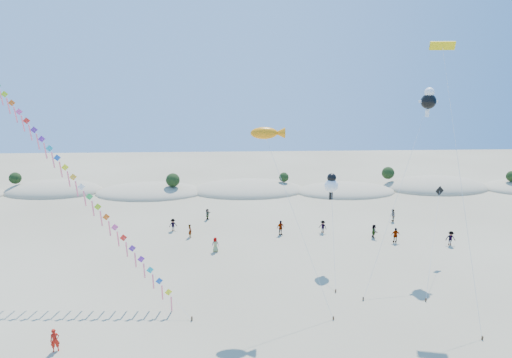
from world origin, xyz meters
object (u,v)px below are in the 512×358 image
(kite_train, at_px, (62,165))
(fish_kite, at_px, (268,134))
(flyer_foreground, at_px, (55,340))
(parafoil_kite, at_px, (443,52))

(kite_train, bearing_deg, fish_kite, -10.14)
(fish_kite, bearing_deg, flyer_foreground, -154.86)
(fish_kite, relative_size, flyer_foreground, 8.67)
(parafoil_kite, relative_size, flyer_foreground, 12.62)
(flyer_foreground, bearing_deg, kite_train, 79.81)
(fish_kite, bearing_deg, parafoil_kite, 10.88)
(kite_train, xyz_separation_m, flyer_foreground, (2.44, -10.63, -10.53))
(kite_train, relative_size, flyer_foreground, 12.93)
(kite_train, bearing_deg, flyer_foreground, -77.08)
(kite_train, xyz_separation_m, fish_kite, (18.17, -3.25, 3.18))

